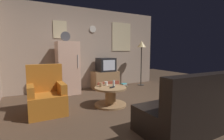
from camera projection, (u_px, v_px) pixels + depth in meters
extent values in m
plane|color=#4C3828|center=(129.00, 110.00, 3.44)|extent=(12.00, 12.00, 0.00)
cube|color=tan|center=(89.00, 49.00, 5.45)|extent=(5.20, 0.10, 2.61)
cube|color=beige|center=(121.00, 37.00, 5.92)|extent=(0.76, 0.02, 1.00)
cube|color=beige|center=(60.00, 30.00, 4.90)|extent=(0.40, 0.02, 0.52)
cylinder|color=silver|center=(93.00, 29.00, 5.38)|extent=(0.22, 0.03, 0.22)
cube|color=beige|center=(68.00, 68.00, 4.72)|extent=(0.60, 0.60, 1.50)
cylinder|color=silver|center=(78.00, 61.00, 4.54)|extent=(0.02, 0.02, 0.36)
cylinder|color=#4C4C51|center=(65.00, 36.00, 4.53)|extent=(0.26, 0.04, 0.26)
cube|color=#9E754C|center=(105.00, 80.00, 5.43)|extent=(0.84, 0.52, 0.57)
cube|color=#AD4733|center=(109.00, 84.00, 5.21)|extent=(0.76, 0.01, 0.14)
cube|color=black|center=(106.00, 65.00, 5.39)|extent=(0.54, 0.50, 0.44)
cube|color=silver|center=(109.00, 65.00, 5.17)|extent=(0.41, 0.01, 0.33)
cylinder|color=#332D28|center=(141.00, 85.00, 5.97)|extent=(0.24, 0.24, 0.02)
cylinder|color=#332D28|center=(141.00, 66.00, 5.89)|extent=(0.04, 0.04, 1.40)
cone|color=#F2D18C|center=(142.00, 44.00, 5.80)|extent=(0.32, 0.32, 0.22)
cylinder|color=#9E754C|center=(110.00, 104.00, 3.72)|extent=(0.72, 0.72, 0.04)
cylinder|color=#9E754C|center=(110.00, 96.00, 3.70)|extent=(0.24, 0.24, 0.38)
cylinder|color=#9E754C|center=(110.00, 88.00, 3.68)|extent=(0.72, 0.72, 0.04)
cylinder|color=silver|center=(114.00, 83.00, 3.72)|extent=(0.05, 0.05, 0.15)
cylinder|color=silver|center=(106.00, 84.00, 3.87)|extent=(0.08, 0.08, 0.09)
cylinder|color=tan|center=(101.00, 85.00, 3.73)|extent=(0.08, 0.08, 0.09)
cube|color=black|center=(112.00, 87.00, 3.62)|extent=(0.15, 0.11, 0.02)
cube|color=#B2661E|center=(47.00, 104.00, 3.20)|extent=(0.68, 0.68, 0.40)
cube|color=#B2661E|center=(45.00, 78.00, 3.38)|extent=(0.68, 0.16, 0.56)
cube|color=#B2661E|center=(30.00, 90.00, 3.04)|extent=(0.12, 0.60, 0.20)
cube|color=#B2661E|center=(61.00, 87.00, 3.30)|extent=(0.12, 0.60, 0.20)
cube|color=black|center=(189.00, 116.00, 2.60)|extent=(1.70, 0.80, 0.40)
cube|color=black|center=(210.00, 92.00, 2.29)|extent=(1.70, 0.20, 0.52)
cube|color=#92B943|center=(124.00, 86.00, 5.69)|extent=(0.20, 0.13, 0.02)
cube|color=slate|center=(124.00, 86.00, 5.68)|extent=(0.21, 0.15, 0.02)
cube|color=beige|center=(124.00, 85.00, 5.68)|extent=(0.18, 0.17, 0.02)
cube|color=beige|center=(124.00, 85.00, 5.68)|extent=(0.17, 0.18, 0.03)
cube|color=#3AA8B4|center=(124.00, 84.00, 5.68)|extent=(0.16, 0.14, 0.03)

